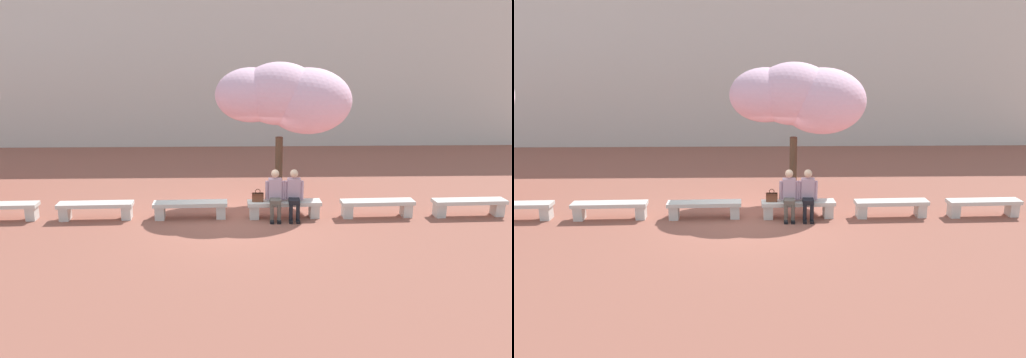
# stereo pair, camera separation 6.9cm
# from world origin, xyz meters

# --- Properties ---
(ground_plane) EXTENTS (100.00, 100.00, 0.00)m
(ground_plane) POSITION_xyz_m (0.00, 0.00, 0.00)
(ground_plane) COLOR #8E5142
(building_facade) EXTENTS (28.38, 4.00, 7.99)m
(building_facade) POSITION_xyz_m (0.00, 11.67, 4.00)
(building_facade) COLOR beige
(building_facade) RESTS_ON ground
(stone_bench_west_end) EXTENTS (1.94, 0.48, 0.45)m
(stone_bench_west_end) POSITION_xyz_m (-6.13, 0.00, 0.31)
(stone_bench_west_end) COLOR beige
(stone_bench_west_end) RESTS_ON ground
(stone_bench_near_west) EXTENTS (1.94, 0.48, 0.45)m
(stone_bench_near_west) POSITION_xyz_m (-3.68, 0.00, 0.31)
(stone_bench_near_west) COLOR beige
(stone_bench_near_west) RESTS_ON ground
(stone_bench_center) EXTENTS (1.94, 0.48, 0.45)m
(stone_bench_center) POSITION_xyz_m (-1.23, 0.00, 0.31)
(stone_bench_center) COLOR beige
(stone_bench_center) RESTS_ON ground
(stone_bench_near_east) EXTENTS (1.94, 0.48, 0.45)m
(stone_bench_near_east) POSITION_xyz_m (1.23, 0.00, 0.31)
(stone_bench_near_east) COLOR beige
(stone_bench_near_east) RESTS_ON ground
(stone_bench_east_end) EXTENTS (1.94, 0.48, 0.45)m
(stone_bench_east_end) POSITION_xyz_m (3.68, 0.00, 0.31)
(stone_bench_east_end) COLOR beige
(stone_bench_east_end) RESTS_ON ground
(stone_bench_far_east) EXTENTS (1.94, 0.48, 0.45)m
(stone_bench_far_east) POSITION_xyz_m (6.13, 0.00, 0.31)
(stone_bench_far_east) COLOR beige
(stone_bench_far_east) RESTS_ON ground
(person_seated_left) EXTENTS (0.51, 0.69, 1.29)m
(person_seated_left) POSITION_xyz_m (0.98, -0.05, 0.70)
(person_seated_left) COLOR black
(person_seated_left) RESTS_ON ground
(person_seated_right) EXTENTS (0.51, 0.69, 1.29)m
(person_seated_right) POSITION_xyz_m (1.47, -0.05, 0.70)
(person_seated_right) COLOR black
(person_seated_right) RESTS_ON ground
(handbag) EXTENTS (0.30, 0.15, 0.34)m
(handbag) POSITION_xyz_m (0.53, -0.00, 0.58)
(handbag) COLOR brown
(handbag) RESTS_ON stone_bench_near_east
(cherry_tree_main) EXTENTS (3.89, 2.25, 3.95)m
(cherry_tree_main) POSITION_xyz_m (1.34, 1.83, 2.96)
(cherry_tree_main) COLOR #473323
(cherry_tree_main) RESTS_ON ground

